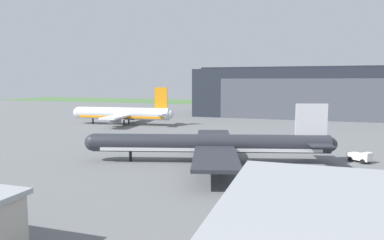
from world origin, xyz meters
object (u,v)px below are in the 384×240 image
object	(u,v)px
maintenance_hangar	(321,93)
airliner_near_left	(211,144)
baggage_tug	(360,157)
airliner_far_left	(122,114)

from	to	relation	value
maintenance_hangar	airliner_near_left	size ratio (longest dim) A/B	2.28
airliner_near_left	baggage_tug	size ratio (longest dim) A/B	10.46
baggage_tug	airliner_near_left	bearing A→B (deg)	-162.36
airliner_far_left	baggage_tug	bearing A→B (deg)	-27.66
baggage_tug	airliner_far_left	bearing A→B (deg)	152.34
airliner_near_left	maintenance_hangar	bearing A→B (deg)	76.52
airliner_far_left	airliner_near_left	bearing A→B (deg)	-46.07
airliner_far_left	baggage_tug	xyz separation A→B (m)	(73.17, -38.35, -2.82)
maintenance_hangar	airliner_near_left	bearing A→B (deg)	-103.48
airliner_near_left	airliner_far_left	size ratio (longest dim) A/B	1.24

